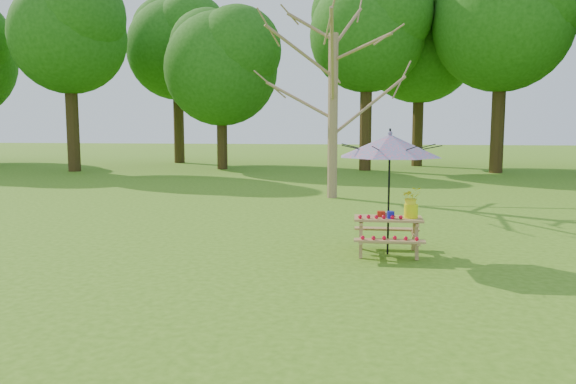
# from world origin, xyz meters

# --- Properties ---
(treeline) EXTENTS (60.00, 12.00, 16.00)m
(treeline) POSITION_xyz_m (0.00, 22.00, 8.00)
(treeline) COLOR #1A530E
(treeline) RESTS_ON ground
(picnic_table) EXTENTS (1.20, 1.32, 0.67)m
(picnic_table) POSITION_xyz_m (4.39, 4.69, 0.33)
(picnic_table) COLOR #9E7E47
(picnic_table) RESTS_ON ground
(patio_umbrella) EXTENTS (2.37, 2.37, 2.25)m
(patio_umbrella) POSITION_xyz_m (4.39, 4.69, 1.95)
(patio_umbrella) COLOR black
(patio_umbrella) RESTS_ON ground
(produce_bins) EXTENTS (0.30, 0.40, 0.13)m
(produce_bins) POSITION_xyz_m (4.37, 4.71, 0.72)
(produce_bins) COLOR red
(produce_bins) RESTS_ON picnic_table
(tomatoes_row) EXTENTS (0.77, 0.13, 0.07)m
(tomatoes_row) POSITION_xyz_m (4.24, 4.51, 0.71)
(tomatoes_row) COLOR red
(tomatoes_row) RESTS_ON picnic_table
(flower_bucket) EXTENTS (0.39, 0.36, 0.56)m
(flower_bucket) POSITION_xyz_m (4.79, 4.71, 0.97)
(flower_bucket) COLOR #EBF30C
(flower_bucket) RESTS_ON picnic_table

